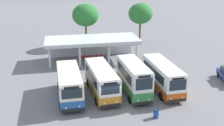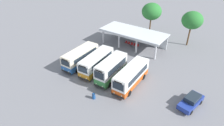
% 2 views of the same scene
% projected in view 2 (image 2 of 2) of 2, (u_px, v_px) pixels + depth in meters
% --- Properties ---
extents(ground_plane, '(180.00, 180.00, 0.00)m').
position_uv_depth(ground_plane, '(87.00, 79.00, 31.30)').
color(ground_plane, slate).
extents(city_bus_nearest_orange, '(2.59, 7.65, 3.06)m').
position_uv_depth(city_bus_nearest_orange, '(81.00, 57.00, 34.20)').
color(city_bus_nearest_orange, black).
rests_on(city_bus_nearest_orange, ground).
extents(city_bus_second_in_row, '(2.83, 7.84, 3.11)m').
position_uv_depth(city_bus_second_in_row, '(97.00, 62.00, 32.67)').
color(city_bus_second_in_row, black).
rests_on(city_bus_second_in_row, ground).
extents(city_bus_middle_cream, '(2.45, 6.82, 3.57)m').
position_uv_depth(city_bus_middle_cream, '(111.00, 68.00, 30.47)').
color(city_bus_middle_cream, black).
rests_on(city_bus_middle_cream, ground).
extents(city_bus_fourth_amber, '(2.49, 7.95, 3.17)m').
position_uv_depth(city_bus_fourth_amber, '(131.00, 76.00, 29.18)').
color(city_bus_fourth_amber, black).
rests_on(city_bus_fourth_amber, ground).
extents(parked_car_flank, '(2.62, 4.61, 1.62)m').
position_uv_depth(parked_car_flank, '(191.00, 101.00, 25.77)').
color(parked_car_flank, black).
rests_on(parked_car_flank, ground).
extents(terminal_canopy, '(13.69, 5.79, 3.40)m').
position_uv_depth(terminal_canopy, '(135.00, 34.00, 40.55)').
color(terminal_canopy, silver).
rests_on(terminal_canopy, ground).
extents(waiting_chair_end_by_column, '(0.44, 0.44, 0.86)m').
position_uv_depth(waiting_chair_end_by_column, '(126.00, 42.00, 41.84)').
color(waiting_chair_end_by_column, slate).
rests_on(waiting_chair_end_by_column, ground).
extents(waiting_chair_second_from_end, '(0.44, 0.44, 0.86)m').
position_uv_depth(waiting_chair_second_from_end, '(129.00, 43.00, 41.45)').
color(waiting_chair_second_from_end, slate).
rests_on(waiting_chair_second_from_end, ground).
extents(waiting_chair_middle_seat, '(0.44, 0.44, 0.86)m').
position_uv_depth(waiting_chair_middle_seat, '(132.00, 44.00, 41.14)').
color(waiting_chair_middle_seat, slate).
rests_on(waiting_chair_middle_seat, ground).
extents(waiting_chair_fourth_seat, '(0.44, 0.44, 0.86)m').
position_uv_depth(waiting_chair_fourth_seat, '(135.00, 45.00, 40.80)').
color(waiting_chair_fourth_seat, slate).
rests_on(waiting_chair_fourth_seat, ground).
extents(waiting_chair_fifth_seat, '(0.44, 0.44, 0.86)m').
position_uv_depth(waiting_chair_fifth_seat, '(138.00, 46.00, 40.50)').
color(waiting_chair_fifth_seat, slate).
rests_on(waiting_chair_fifth_seat, ground).
extents(roadside_tree_behind_canopy, '(4.60, 4.60, 7.43)m').
position_uv_depth(roadside_tree_behind_canopy, '(152.00, 12.00, 44.48)').
color(roadside_tree_behind_canopy, brown).
rests_on(roadside_tree_behind_canopy, ground).
extents(roadside_tree_east_of_canopy, '(4.24, 4.24, 7.43)m').
position_uv_depth(roadside_tree_east_of_canopy, '(192.00, 20.00, 38.95)').
color(roadside_tree_east_of_canopy, brown).
rests_on(roadside_tree_east_of_canopy, ground).
extents(litter_bin_apron, '(0.49, 0.49, 0.90)m').
position_uv_depth(litter_bin_apron, '(94.00, 96.00, 27.18)').
color(litter_bin_apron, '#19478C').
rests_on(litter_bin_apron, ground).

